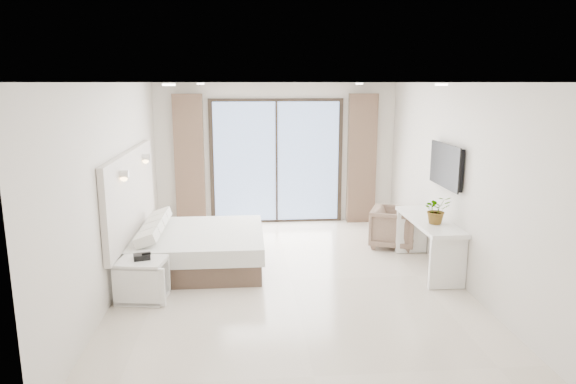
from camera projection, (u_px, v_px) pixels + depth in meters
name	position (u px, v px, depth m)	size (l,w,h in m)	color
ground	(291.00, 280.00, 7.17)	(6.20, 6.20, 0.00)	beige
room_shell	(273.00, 159.00, 7.62)	(4.62, 6.22, 2.72)	silver
bed	(197.00, 248.00, 7.63)	(1.92, 1.83, 0.68)	brown
nightstand	(142.00, 280.00, 6.45)	(0.64, 0.56, 0.53)	white
phone	(142.00, 257.00, 6.42)	(0.20, 0.15, 0.07)	black
console_desk	(429.00, 232.00, 7.46)	(0.52, 1.66, 0.77)	white
plant	(437.00, 213.00, 7.14)	(0.36, 0.40, 0.31)	#33662D
armchair	(394.00, 225.00, 8.55)	(0.71, 0.66, 0.73)	#7E6553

